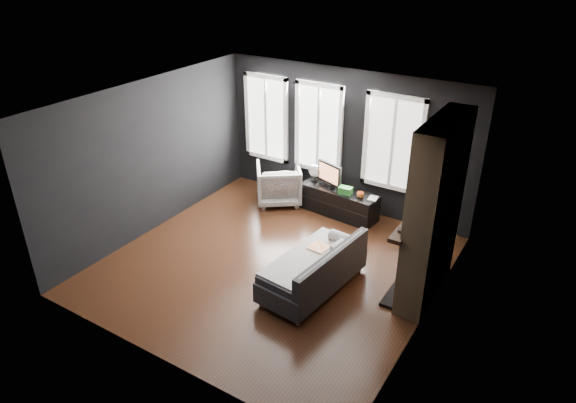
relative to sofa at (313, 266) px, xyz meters
The scene contains 18 objects.
floor 0.95m from the sofa, 166.89° to the left, with size 5.00×5.00×0.00m, color black.
ceiling 2.47m from the sofa, 166.89° to the left, with size 5.00×5.00×0.00m, color white.
wall_back 2.99m from the sofa, 107.43° to the left, with size 5.00×0.02×2.70m, color black.
wall_left 3.49m from the sofa, behind, with size 0.02×5.00×2.70m, color black.
wall_right 1.92m from the sofa, ahead, with size 0.02×5.00×2.70m, color black.
windows 3.57m from the sofa, 116.01° to the left, with size 4.00×0.16×1.76m, color white, non-canonical shape.
fireplace 1.92m from the sofa, 28.74° to the left, with size 0.70×1.62×2.70m, color #93724C, non-canonical shape.
sofa is the anchor object (origin of this frame).
stripe_pillow 0.43m from the sofa, 53.45° to the left, with size 0.07×0.30×0.30m, color gray.
armchair 2.93m from the sofa, 132.78° to the left, with size 0.85×0.79×0.87m, color silver.
media_console 2.41m from the sofa, 107.34° to the left, with size 1.52×0.48×0.52m, color black, non-canonical shape.
monitor 2.55m from the sofa, 112.37° to the left, with size 0.60×0.13×0.54m, color black, non-canonical shape.
desk_fan 2.73m from the sofa, 118.75° to the left, with size 0.24×0.24×0.35m, color gray, non-canonical shape.
mug 2.22m from the sofa, 96.52° to the left, with size 0.13×0.10×0.13m, color #C96524.
book 2.28m from the sofa, 92.85° to the left, with size 0.16×0.02×0.22m, color tan.
storage_box 2.27m from the sofa, 104.13° to the left, with size 0.25×0.16×0.13m, color #246925.
mantel_vase 1.97m from the sofa, 46.02° to the left, with size 0.17×0.18×0.17m, color orange.
mantel_clock 1.50m from the sofa, 11.61° to the left, with size 0.12×0.12×0.04m, color black.
Camera 1 is at (3.87, -5.78, 4.73)m, focal length 32.00 mm.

